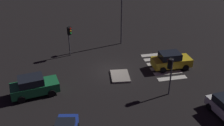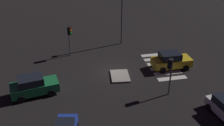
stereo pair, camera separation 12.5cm
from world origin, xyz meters
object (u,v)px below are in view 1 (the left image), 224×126
traffic_light_north (69,34)px  car_green (34,86)px  traffic_light_south (170,68)px  street_lamp (122,4)px  traffic_island (120,76)px  car_yellow (171,60)px

traffic_light_north → car_green: bearing=-68.0°
traffic_light_south → street_lamp: street_lamp is taller
traffic_island → car_green: size_ratio=0.59×
traffic_light_north → street_lamp: size_ratio=0.46×
traffic_island → traffic_light_north: (6.26, 4.75, 2.77)m
car_yellow → traffic_light_north: size_ratio=1.17×
car_green → street_lamp: bearing=32.8°
car_green → traffic_light_north: size_ratio=1.24×
traffic_light_south → street_lamp: bearing=-31.8°
car_yellow → traffic_island: bearing=-173.0°
traffic_island → car_green: (-1.48, 8.74, 0.87)m
traffic_light_north → street_lamp: street_lamp is taller
traffic_light_south → street_lamp: (12.61, 1.48, 2.68)m
traffic_island → street_lamp: 10.43m
car_yellow → street_lamp: 9.88m
traffic_light_north → street_lamp: bearing=68.0°
car_yellow → traffic_light_south: traffic_light_south is taller
car_yellow → car_green: car_green is taller
traffic_light_north → traffic_light_south: (-10.24, -8.46, -0.03)m
traffic_island → traffic_light_south: (-3.99, -3.72, 2.74)m
car_yellow → car_green: 14.96m
car_yellow → car_green: (-2.21, 14.79, 0.01)m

